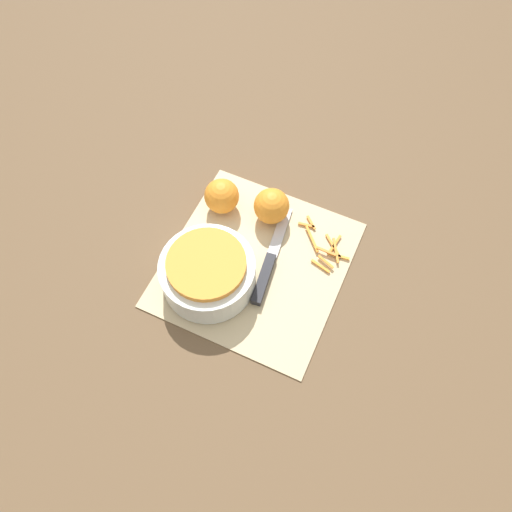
% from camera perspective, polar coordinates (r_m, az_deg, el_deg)
% --- Properties ---
extents(ground_plane, '(4.00, 4.00, 0.00)m').
position_cam_1_polar(ground_plane, '(1.01, 0.00, -0.97)').
color(ground_plane, brown).
extents(cutting_board, '(0.36, 0.35, 0.01)m').
position_cam_1_polar(cutting_board, '(1.01, 0.00, -0.89)').
color(cutting_board, '#CCB284').
rests_on(cutting_board, ground_plane).
extents(bowl_speckled, '(0.18, 0.18, 0.08)m').
position_cam_1_polar(bowl_speckled, '(0.95, -5.53, -1.83)').
color(bowl_speckled, silver).
rests_on(bowl_speckled, cutting_board).
extents(knife, '(0.23, 0.05, 0.02)m').
position_cam_1_polar(knife, '(0.99, 1.24, -1.56)').
color(knife, '#232328').
rests_on(knife, cutting_board).
extents(orange_left, '(0.07, 0.07, 0.07)m').
position_cam_1_polar(orange_left, '(1.03, 1.79, 5.73)').
color(orange_left, orange).
rests_on(orange_left, cutting_board).
extents(orange_right, '(0.07, 0.07, 0.07)m').
position_cam_1_polar(orange_right, '(1.05, -3.94, 6.85)').
color(orange_right, orange).
rests_on(orange_right, cutting_board).
extents(peel_pile, '(0.11, 0.13, 0.01)m').
position_cam_1_polar(peel_pile, '(1.03, 7.91, 1.08)').
color(peel_pile, '#F49D36').
rests_on(peel_pile, cutting_board).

